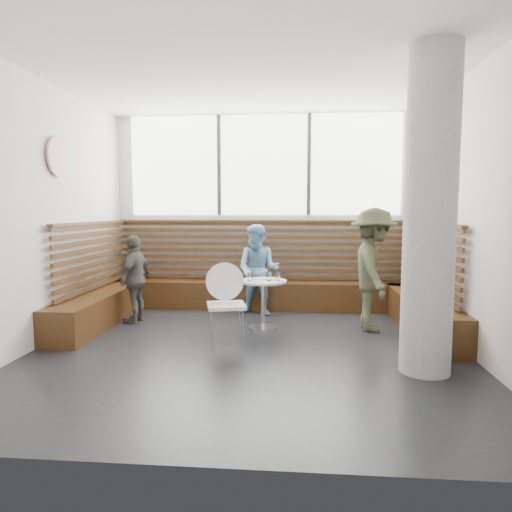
# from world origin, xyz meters

# --- Properties ---
(room) EXTENTS (5.00, 5.00, 3.20)m
(room) POSITION_xyz_m (0.00, 0.00, 1.60)
(room) COLOR silver
(room) RESTS_ON ground
(booth) EXTENTS (5.00, 2.50, 1.44)m
(booth) POSITION_xyz_m (0.00, 1.77, 0.41)
(booth) COLOR #39210E
(booth) RESTS_ON ground
(concrete_column) EXTENTS (0.50, 0.50, 3.20)m
(concrete_column) POSITION_xyz_m (1.85, -0.60, 1.60)
(concrete_column) COLOR gray
(concrete_column) RESTS_ON ground
(wall_art) EXTENTS (0.03, 0.50, 0.50)m
(wall_art) POSITION_xyz_m (-2.46, 0.40, 2.30)
(wall_art) COLOR white
(wall_art) RESTS_ON room
(cafe_table) EXTENTS (0.65, 0.65, 0.67)m
(cafe_table) POSITION_xyz_m (0.10, 0.96, 0.48)
(cafe_table) COLOR silver
(cafe_table) RESTS_ON ground
(cafe_chair) EXTENTS (0.47, 0.46, 0.98)m
(cafe_chair) POSITION_xyz_m (-0.29, 0.23, 0.58)
(cafe_chair) COLOR white
(cafe_chair) RESTS_ON ground
(adult_man) EXTENTS (0.62, 1.07, 1.66)m
(adult_man) POSITION_xyz_m (1.59, 1.00, 0.83)
(adult_man) COLOR #40432D
(adult_man) RESTS_ON ground
(child_back) EXTENTS (0.79, 0.67, 1.41)m
(child_back) POSITION_xyz_m (-0.03, 1.77, 0.70)
(child_back) COLOR #7BAAD5
(child_back) RESTS_ON ground
(child_left) EXTENTS (0.43, 0.78, 1.27)m
(child_left) POSITION_xyz_m (-1.78, 1.17, 0.63)
(child_left) COLOR #504D49
(child_left) RESTS_ON ground
(plate_near) EXTENTS (0.22, 0.22, 0.02)m
(plate_near) POSITION_xyz_m (-0.04, 1.03, 0.68)
(plate_near) COLOR white
(plate_near) RESTS_ON cafe_table
(plate_far) EXTENTS (0.21, 0.21, 0.01)m
(plate_far) POSITION_xyz_m (0.19, 1.07, 0.68)
(plate_far) COLOR white
(plate_far) RESTS_ON cafe_table
(glass_left) EXTENTS (0.07, 0.07, 0.11)m
(glass_left) POSITION_xyz_m (-0.07, 0.86, 0.72)
(glass_left) COLOR white
(glass_left) RESTS_ON cafe_table
(glass_mid) EXTENTS (0.07, 0.07, 0.12)m
(glass_mid) POSITION_xyz_m (0.18, 0.94, 0.73)
(glass_mid) COLOR white
(glass_mid) RESTS_ON cafe_table
(glass_right) EXTENTS (0.07, 0.07, 0.11)m
(glass_right) POSITION_xyz_m (0.30, 0.97, 0.73)
(glass_right) COLOR white
(glass_right) RESTS_ON cafe_table
(menu_card) EXTENTS (0.24, 0.20, 0.00)m
(menu_card) POSITION_xyz_m (0.20, 0.78, 0.67)
(menu_card) COLOR #A5C64C
(menu_card) RESTS_ON cafe_table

